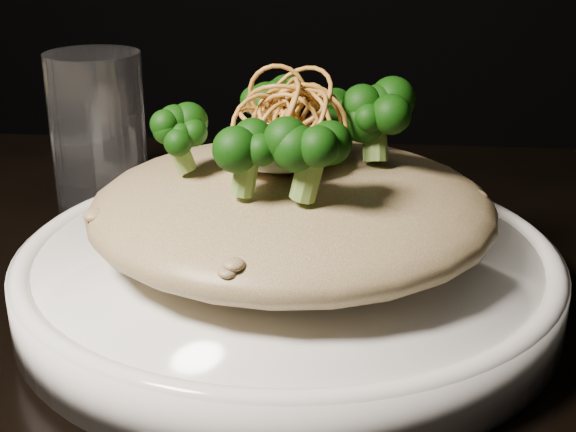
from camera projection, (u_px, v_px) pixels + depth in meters
The scene contains 6 objects.
plate at pixel (288, 274), 0.49m from camera, with size 0.32×0.32×0.03m, color white.
risotto at pixel (292, 207), 0.47m from camera, with size 0.24×0.24×0.05m, color brown.
broccoli at pixel (285, 124), 0.45m from camera, with size 0.14×0.14×0.05m, color black, non-canonical shape.
cheese at pixel (281, 147), 0.46m from camera, with size 0.07×0.07×0.02m, color white.
shallots at pixel (291, 93), 0.45m from camera, with size 0.07×0.07×0.04m, color #8F581E, non-canonical shape.
drinking_glass at pixel (99, 135), 0.61m from camera, with size 0.07×0.07×0.13m, color white.
Camera 1 is at (0.09, -0.38, 0.98)m, focal length 50.00 mm.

